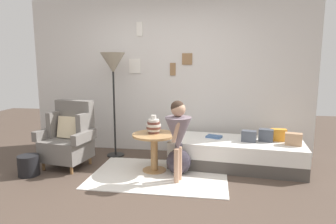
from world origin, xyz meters
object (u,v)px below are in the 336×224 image
floor_lamp (113,67)px  person_child (178,131)px  daybed (236,153)px  book_on_daybed (214,137)px  vase_striped (154,126)px  side_table (154,144)px  armchair (69,137)px  demijohn_near (179,161)px  magazine_basket (29,165)px

floor_lamp → person_child: 1.68m
daybed → person_child: (-0.78, -0.71, 0.47)m
floor_lamp → book_on_daybed: size_ratio=7.66×
vase_striped → person_child: person_child is taller
daybed → side_table: bearing=-161.9°
armchair → floor_lamp: 1.28m
demijohn_near → magazine_basket: size_ratio=1.54×
floor_lamp → armchair: bearing=-132.5°
side_table → demijohn_near: side_table is taller
demijohn_near → floor_lamp: bearing=150.4°
demijohn_near → vase_striped: bearing=165.8°
side_table → magazine_basket: (-1.67, -0.43, -0.25)m
armchair → demijohn_near: (1.65, -0.08, -0.26)m
daybed → floor_lamp: (-1.94, 0.22, 1.26)m
vase_striped → floor_lamp: floor_lamp is taller
daybed → side_table: (-1.16, -0.38, 0.19)m
person_child → book_on_daybed: person_child is taller
daybed → vase_striped: size_ratio=7.67×
person_child → side_table: bearing=138.9°
armchair → book_on_daybed: (2.13, 0.45, -0.02)m
person_child → magazine_basket: 2.12m
side_table → book_on_daybed: size_ratio=2.79×
armchair → book_on_daybed: 2.18m
vase_striped → floor_lamp: size_ratio=0.15×
armchair → magazine_basket: (-0.37, -0.46, -0.30)m
floor_lamp → person_child: size_ratio=1.59×
armchair → daybed: (2.46, 0.34, -0.24)m
armchair → magazine_basket: 0.67m
daybed → person_child: person_child is taller
vase_striped → book_on_daybed: 0.98m
armchair → floor_lamp: bearing=47.5°
vase_striped → floor_lamp: bearing=144.2°
person_child → armchair: bearing=167.6°
side_table → magazine_basket: side_table is taller
vase_striped → magazine_basket: 1.79m
vase_striped → demijohn_near: bearing=-14.2°
armchair → vase_striped: 1.30m
armchair → vase_striped: bearing=0.5°
vase_striped → book_on_daybed: vase_striped is taller
daybed → book_on_daybed: size_ratio=8.97×
armchair → daybed: 2.49m
side_table → vase_striped: 0.26m
floor_lamp → book_on_daybed: bearing=-4.0°
floor_lamp → magazine_basket: 1.89m
armchair → floor_lamp: (0.52, 0.56, 1.02)m
person_child → book_on_daybed: size_ratio=4.83×
floor_lamp → vase_striped: bearing=-35.8°
side_table → book_on_daybed: side_table is taller
side_table → person_child: 0.57m
vase_striped → magazine_basket: (-1.65, -0.47, -0.51)m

